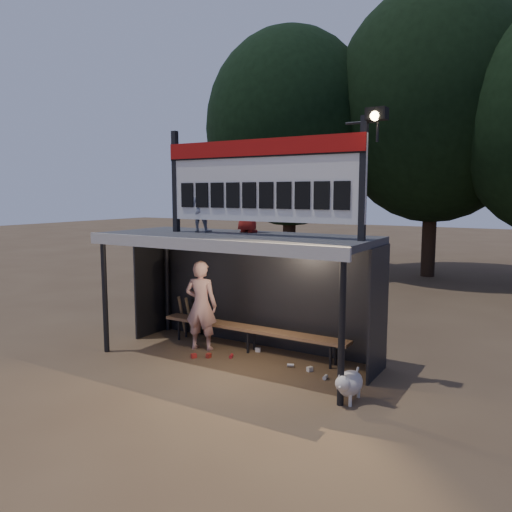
{
  "coord_description": "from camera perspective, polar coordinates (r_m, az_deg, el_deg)",
  "views": [
    {
      "loc": [
        4.89,
        -7.47,
        3.06
      ],
      "look_at": [
        0.2,
        0.4,
        1.9
      ],
      "focal_mm": 35.0,
      "sensor_mm": 36.0,
      "label": 1
    }
  ],
  "objects": [
    {
      "name": "child_b",
      "position": [
        9.42,
        -0.93,
        5.85
      ],
      "size": [
        0.55,
        0.41,
        1.03
      ],
      "primitive_type": "imported",
      "rotation": [
        0.0,
        0.0,
        2.97
      ],
      "color": "#AD211A",
      "rests_on": "dugout_shelter"
    },
    {
      "name": "player",
      "position": [
        9.83,
        -6.29,
        -5.62
      ],
      "size": [
        0.73,
        0.57,
        1.77
      ],
      "primitive_type": "imported",
      "rotation": [
        0.0,
        0.0,
        3.39
      ],
      "color": "silver",
      "rests_on": "ground"
    },
    {
      "name": "tree_left",
      "position": [
        19.76,
        3.92,
        14.32
      ],
      "size": [
        6.46,
        6.46,
        9.27
      ],
      "color": "black",
      "rests_on": "ground"
    },
    {
      "name": "tree_mid",
      "position": [
        19.61,
        19.74,
        15.9
      ],
      "size": [
        7.22,
        7.22,
        10.36
      ],
      "color": "#312016",
      "rests_on": "ground"
    },
    {
      "name": "ground",
      "position": [
        9.44,
        -2.34,
        -11.71
      ],
      "size": [
        80.0,
        80.0,
        0.0
      ],
      "primitive_type": "plane",
      "color": "#4F3B27",
      "rests_on": "ground"
    },
    {
      "name": "litter",
      "position": [
        9.24,
        0.12,
        -11.87
      ],
      "size": [
        2.63,
        1.04,
        0.08
      ],
      "color": "red",
      "rests_on": "ground"
    },
    {
      "name": "bats",
      "position": [
        10.87,
        -7.21,
        -6.85
      ],
      "size": [
        0.67,
        0.35,
        0.84
      ],
      "color": "#987247",
      "rests_on": "ground"
    },
    {
      "name": "dog",
      "position": [
        7.68,
        10.53,
        -14.13
      ],
      "size": [
        0.36,
        0.81,
        0.49
      ],
      "color": "beige",
      "rests_on": "ground"
    },
    {
      "name": "child_a",
      "position": [
        9.49,
        -6.33,
        5.44
      ],
      "size": [
        0.5,
        0.43,
        0.91
      ],
      "primitive_type": "imported",
      "rotation": [
        0.0,
        0.0,
        3.35
      ],
      "color": "gray",
      "rests_on": "dugout_shelter"
    },
    {
      "name": "scoreboard_assembly",
      "position": [
        8.63,
        0.66,
        8.97
      ],
      "size": [
        4.1,
        0.27,
        1.99
      ],
      "color": "black",
      "rests_on": "dugout_shelter"
    },
    {
      "name": "bench",
      "position": [
        9.75,
        -0.56,
        -8.41
      ],
      "size": [
        4.0,
        0.35,
        0.48
      ],
      "color": "#946945",
      "rests_on": "ground"
    },
    {
      "name": "dugout_shelter",
      "position": [
        9.21,
        -1.57,
        -0.36
      ],
      "size": [
        5.1,
        2.08,
        2.32
      ],
      "color": "#39393B",
      "rests_on": "ground"
    }
  ]
}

